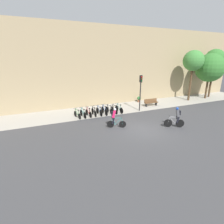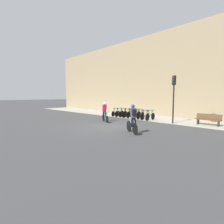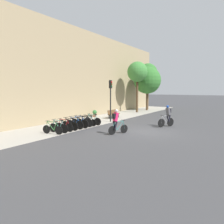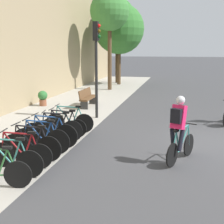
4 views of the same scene
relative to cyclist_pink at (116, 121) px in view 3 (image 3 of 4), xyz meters
The scene contains 20 objects.
ground 2.58m from the cyclist_pink, 36.69° to the right, with size 200.00×200.00×0.00m, color #3D3D3F.
kerb_strip 5.73m from the cyclist_pink, 70.05° to the left, with size 44.00×4.50×0.01m, color #A39E93.
building_facade 8.94m from the cyclist_pink, 76.22° to the left, with size 44.00×0.60×9.45m, color #9E8966.
cyclist_pink is the anchor object (origin of this frame).
cyclist_grey 5.29m from the cyclist_pink, 22.82° to the right, with size 1.53×0.85×1.80m.
parked_bike_0 4.47m from the cyclist_pink, 121.94° to the left, with size 0.48×1.62×0.94m.
parked_bike_1 4.19m from the cyclist_pink, 115.19° to the left, with size 0.46×1.66×0.96m.
parked_bike_2 3.99m from the cyclist_pink, 107.60° to the left, with size 0.46×1.60×0.95m.
parked_bike_3 3.85m from the cyclist_pink, 99.33° to the left, with size 0.46×1.68×0.98m.
parked_bike_4 3.80m from the cyclist_pink, 90.64° to the left, with size 0.46×1.68×0.98m.
parked_bike_5 3.84m from the cyclist_pink, 81.92° to the left, with size 0.46×1.76×0.99m.
parked_bike_6 3.96m from the cyclist_pink, 73.55° to the left, with size 0.48×1.61×0.97m.
parked_bike_7 4.16m from the cyclist_pink, 65.84° to the left, with size 0.46×1.58×0.94m.
parked_bike_8 4.42m from the cyclist_pink, 58.96° to the left, with size 0.46×1.71×0.97m.
traffic_light_pole 6.08m from the cyclist_pink, 36.27° to the left, with size 0.26×0.30×3.95m.
bench 8.43m from the cyclist_pink, 33.00° to the left, with size 1.84×0.44×0.89m.
street_tree_0 15.24m from the cyclist_pink, 19.94° to the left, with size 2.67×2.67×6.72m.
street_tree_1 19.63m from the cyclist_pink, 16.43° to the left, with size 2.78×2.78×6.96m.
street_tree_2 18.10m from the cyclist_pink, 16.26° to the left, with size 3.96×3.96×6.37m.
potted_plant 9.66m from the cyclist_pink, 45.48° to the left, with size 0.48×0.48×0.78m.
Camera 3 is at (-14.75, -6.25, 3.15)m, focal length 35.00 mm.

